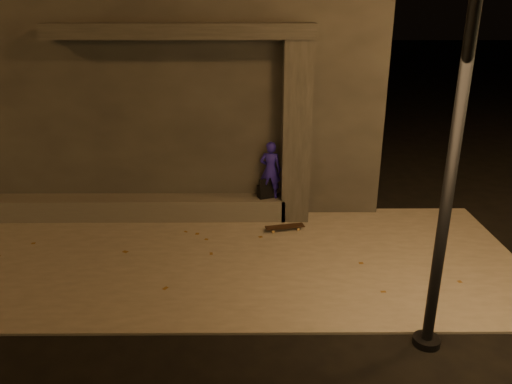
{
  "coord_description": "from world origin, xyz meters",
  "views": [
    {
      "loc": [
        0.84,
        -5.89,
        4.24
      ],
      "look_at": [
        0.89,
        2.0,
        1.27
      ],
      "focal_mm": 35.0,
      "sensor_mm": 36.0,
      "label": 1
    }
  ],
  "objects_px": {
    "backpack": "(265,191)",
    "skateboard": "(285,227)",
    "street_lamp_0": "(472,31)",
    "column": "(296,134)",
    "skateboarder": "(270,170)"
  },
  "relations": [
    {
      "from": "backpack",
      "to": "skateboard",
      "type": "relative_size",
      "value": 0.54
    },
    {
      "from": "street_lamp_0",
      "to": "skateboard",
      "type": "bearing_deg",
      "value": 115.48
    },
    {
      "from": "street_lamp_0",
      "to": "backpack",
      "type": "bearing_deg",
      "value": 116.2
    },
    {
      "from": "column",
      "to": "skateboarder",
      "type": "height_order",
      "value": "column"
    },
    {
      "from": "street_lamp_0",
      "to": "column",
      "type": "bearing_deg",
      "value": 109.17
    },
    {
      "from": "column",
      "to": "backpack",
      "type": "distance_m",
      "value": 1.34
    },
    {
      "from": "skateboarder",
      "to": "street_lamp_0",
      "type": "xyz_separation_m",
      "value": [
        1.94,
        -4.16,
        2.89
      ]
    },
    {
      "from": "skateboarder",
      "to": "skateboard",
      "type": "distance_m",
      "value": 1.2
    },
    {
      "from": "backpack",
      "to": "skateboard",
      "type": "height_order",
      "value": "backpack"
    },
    {
      "from": "column",
      "to": "skateboard",
      "type": "bearing_deg",
      "value": -109.15
    },
    {
      "from": "column",
      "to": "backpack",
      "type": "relative_size",
      "value": 8.33
    },
    {
      "from": "skateboard",
      "to": "street_lamp_0",
      "type": "distance_m",
      "value": 5.48
    },
    {
      "from": "column",
      "to": "skateboard",
      "type": "distance_m",
      "value": 1.86
    },
    {
      "from": "skateboard",
      "to": "street_lamp_0",
      "type": "height_order",
      "value": "street_lamp_0"
    },
    {
      "from": "column",
      "to": "skateboarder",
      "type": "xyz_separation_m",
      "value": [
        -0.5,
        0.0,
        -0.76
      ]
    }
  ]
}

